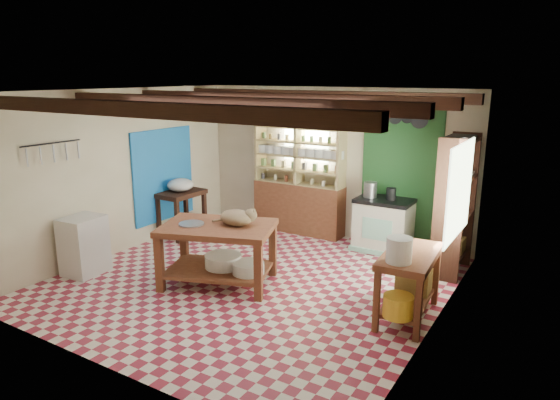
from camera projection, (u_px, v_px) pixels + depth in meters
The scene contains 30 objects.
floor at pixel (252, 281), 6.98m from camera, with size 5.00×5.00×0.02m, color maroon.
ceiling at pixel (249, 91), 6.34m from camera, with size 5.00×5.00×0.02m, color #4D4E53.
wall_back at pixel (332, 163), 8.73m from camera, with size 5.00×0.04×2.60m, color beige.
wall_front at pixel (96, 243), 4.59m from camera, with size 5.00×0.04×2.60m, color beige.
wall_left at pixel (121, 172), 7.92m from camera, with size 0.04×5.00×2.60m, color beige.
wall_right at pixel (440, 218), 5.40m from camera, with size 0.04×5.00×2.60m, color beige.
ceiling_beams at pixel (249, 101), 6.37m from camera, with size 5.00×3.80×0.15m, color #331B12.
blue_wall_patch at pixel (164, 175), 8.70m from camera, with size 0.04×1.40×1.60m, color blue.
green_wall_patch at pixel (401, 173), 8.09m from camera, with size 1.30×0.04×2.30m, color #1E4C22.
window_back at pixel (306, 138), 8.87m from camera, with size 0.90×0.02×0.80m, color white.
window_right at pixel (460, 191), 6.21m from camera, with size 0.02×1.30×1.20m, color white.
utensil_rail at pixel (52, 152), 6.78m from camera, with size 0.06×0.90×0.28m, color black.
pot_rack at pixel (395, 117), 7.51m from camera, with size 0.86×0.12×0.36m, color black.
shelving_unit at pixel (299, 173), 8.90m from camera, with size 1.70×0.34×2.20m, color tan.
tall_rack at pixel (455, 205), 7.07m from camera, with size 0.40×0.86×2.00m, color #331B12.
work_table at pixel (218, 254), 6.81m from camera, with size 1.48×0.99×0.84m, color brown.
stove at pixel (383, 225), 8.09m from camera, with size 0.89×0.60×0.87m, color beige.
prep_table at pixel (182, 214), 8.84m from camera, with size 0.55×0.80×0.81m, color #331B12.
white_cabinet at pixel (84, 245), 7.16m from camera, with size 0.47×0.56×0.84m, color silver.
right_counter at pixel (408, 285), 5.85m from camera, with size 0.56×1.13×0.81m, color brown.
cat at pixel (236, 218), 6.68m from camera, with size 0.46×0.35×0.21m, color #927654.
steel_tray at pixel (191, 224), 6.72m from camera, with size 0.34×0.34×0.02m, color #A3A3AB.
basin_large at pixel (223, 261), 6.87m from camera, with size 0.50×0.50×0.18m, color silver.
basin_small at pixel (248, 268), 6.66m from camera, with size 0.43×0.43×0.15m, color silver.
kettle_left at pixel (370, 190), 8.08m from camera, with size 0.21×0.21×0.25m, color #A3A3AB.
kettle_right at pixel (391, 194), 7.91m from camera, with size 0.15×0.15×0.19m, color black.
enamel_bowl at pixel (180, 185), 8.71m from camera, with size 0.46×0.46×0.23m, color silver.
white_bucket at pixel (399, 250), 5.43m from camera, with size 0.28×0.28×0.28m, color silver.
wicker_basket at pixel (414, 280), 6.12m from camera, with size 0.40×0.32×0.28m, color olive.
yellow_tub at pixel (398, 306), 5.48m from camera, with size 0.33×0.33×0.24m, color gold.
Camera 1 is at (3.72, -5.33, 2.81)m, focal length 32.00 mm.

